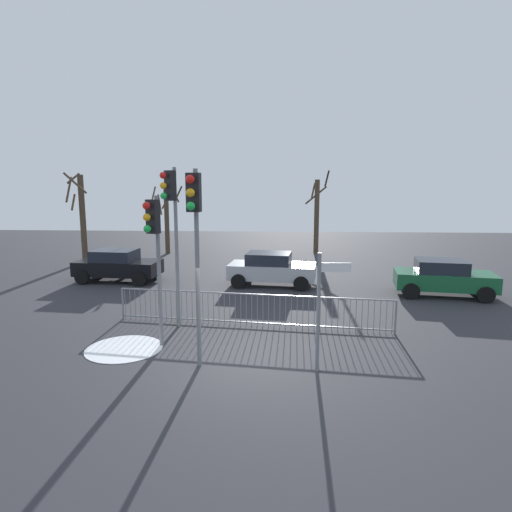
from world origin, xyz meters
The scene contains 13 objects.
ground_plane centered at (0.00, 0.00, 0.00)m, with size 60.00×60.00×0.00m, color #2D2D33.
traffic_light_rear_right centered at (-2.45, 2.43, 3.65)m, with size 0.45×0.48×4.99m.
traffic_light_foreground_left centered at (-1.17, -0.60, 3.55)m, with size 0.34×0.57×4.86m.
traffic_light_mid_right centered at (-2.53, 0.71, 3.08)m, with size 0.39×0.54×4.19m.
direction_sign_post centered at (1.82, -0.64, 1.64)m, with size 0.79×0.10×2.92m.
pedestrian_guard_railing centered at (-0.03, 2.65, 0.55)m, with size 8.80×1.15×1.07m.
car_black_trailing centered at (-6.65, 8.81, 0.77)m, with size 3.93×2.19×1.47m.
car_silver_far centered at (0.49, 8.33, 0.77)m, with size 3.98×2.31×1.47m.
car_green_near centered at (7.45, 6.88, 0.77)m, with size 4.02×2.42×1.47m.
bare_tree_left centered at (-6.35, 16.91, 2.45)m, with size 2.08×2.05×4.36m.
bare_tree_centre centered at (3.24, 17.63, 2.54)m, with size 1.43×1.34×5.28m.
bare_tree_right centered at (-10.43, 13.67, 2.70)m, with size 1.46×1.45×5.09m.
snow_patch_kerb centered at (-3.44, 0.53, 0.01)m, with size 2.10×2.10×0.01m, color white.
Camera 1 is at (0.80, -10.79, 4.54)m, focal length 30.81 mm.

